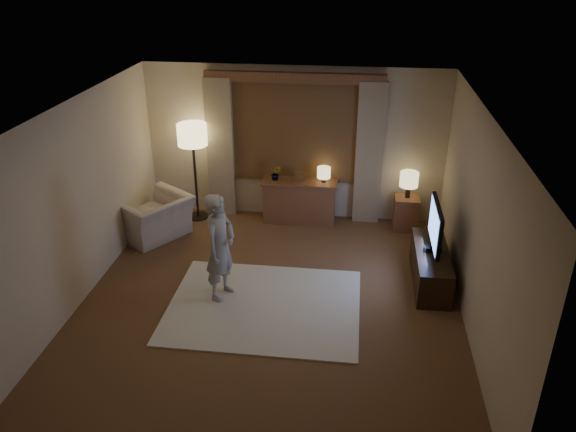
% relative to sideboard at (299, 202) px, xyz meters
% --- Properties ---
extents(room, '(5.04, 5.54, 2.64)m').
position_rel_sideboard_xyz_m(room, '(-0.12, -2.00, 0.98)').
color(room, brown).
rests_on(room, ground).
extents(rug, '(2.50, 2.00, 0.02)m').
position_rel_sideboard_xyz_m(rug, '(-0.19, -2.61, -0.34)').
color(rug, beige).
rests_on(rug, floor).
extents(sideboard, '(1.20, 0.40, 0.70)m').
position_rel_sideboard_xyz_m(sideboard, '(0.00, 0.00, 0.00)').
color(sideboard, brown).
rests_on(sideboard, floor).
extents(picture_frame, '(0.16, 0.02, 0.20)m').
position_rel_sideboard_xyz_m(picture_frame, '(-0.00, 0.00, 0.45)').
color(picture_frame, brown).
rests_on(picture_frame, sideboard).
extents(plant, '(0.17, 0.13, 0.30)m').
position_rel_sideboard_xyz_m(plant, '(-0.40, 0.00, 0.50)').
color(plant, '#999999').
rests_on(plant, sideboard).
extents(table_lamp_sideboard, '(0.22, 0.22, 0.30)m').
position_rel_sideboard_xyz_m(table_lamp_sideboard, '(0.40, 0.00, 0.55)').
color(table_lamp_sideboard, black).
rests_on(table_lamp_sideboard, sideboard).
extents(floor_lamp, '(0.49, 0.49, 1.68)m').
position_rel_sideboard_xyz_m(floor_lamp, '(-1.77, -0.08, 1.06)').
color(floor_lamp, black).
rests_on(floor_lamp, floor).
extents(armchair, '(1.36, 1.40, 0.69)m').
position_rel_sideboard_xyz_m(armchair, '(-2.27, -0.87, -0.01)').
color(armchair, '#BEAF9D').
rests_on(armchair, floor).
extents(side_table, '(0.40, 0.40, 0.56)m').
position_rel_sideboard_xyz_m(side_table, '(1.79, -0.05, -0.07)').
color(side_table, brown).
rests_on(side_table, floor).
extents(table_lamp_side, '(0.30, 0.30, 0.44)m').
position_rel_sideboard_xyz_m(table_lamp_side, '(1.79, -0.05, 0.52)').
color(table_lamp_side, black).
rests_on(table_lamp_side, side_table).
extents(tv_stand, '(0.45, 1.40, 0.50)m').
position_rel_sideboard_xyz_m(tv_stand, '(2.03, -1.73, -0.10)').
color(tv_stand, black).
rests_on(tv_stand, floor).
extents(tv, '(0.23, 0.96, 0.69)m').
position_rel_sideboard_xyz_m(tv, '(2.03, -1.73, 0.53)').
color(tv, black).
rests_on(tv, tv_stand).
extents(person, '(0.50, 0.62, 1.48)m').
position_rel_sideboard_xyz_m(person, '(-0.78, -2.43, 0.41)').
color(person, '#A39F97').
rests_on(person, rug).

